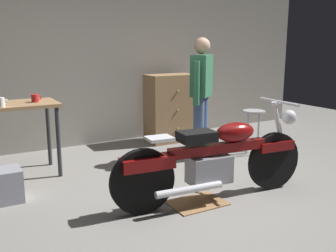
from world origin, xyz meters
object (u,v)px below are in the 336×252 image
motorcycle (215,158)px  shop_stool (254,120)px  mug_white_ceramic (1,102)px  mug_red_diner (35,98)px  wooden_dresser (171,108)px  person_standing (201,93)px

motorcycle → shop_stool: motorcycle is taller
mug_white_ceramic → mug_red_diner: bearing=27.2°
shop_stool → wooden_dresser: bearing=118.4°
shop_stool → mug_white_ceramic: (-3.33, 0.41, 0.46)m
motorcycle → person_standing: bearing=66.2°
motorcycle → mug_red_diner: 2.30m
shop_stool → mug_white_ceramic: mug_white_ceramic is taller
shop_stool → mug_red_diner: 3.02m
motorcycle → shop_stool: size_ratio=3.42×
mug_white_ceramic → motorcycle: bearing=-40.7°
person_standing → motorcycle: bearing=21.5°
mug_white_ceramic → wooden_dresser: bearing=17.5°
wooden_dresser → mug_red_diner: 2.36m
mug_red_diner → person_standing: bearing=-11.2°
wooden_dresser → mug_white_ceramic: (-2.65, -0.83, 0.40)m
motorcycle → mug_white_ceramic: (-1.80, 1.55, 0.51)m
wooden_dresser → mug_white_ceramic: bearing=-162.5°
person_standing → mug_white_ceramic: bearing=-44.6°
person_standing → wooden_dresser: (0.12, 1.05, -0.38)m
mug_red_diner → mug_white_ceramic: mug_white_ceramic is taller
person_standing → mug_white_ceramic: person_standing is taller
mug_red_diner → wooden_dresser: bearing=15.6°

